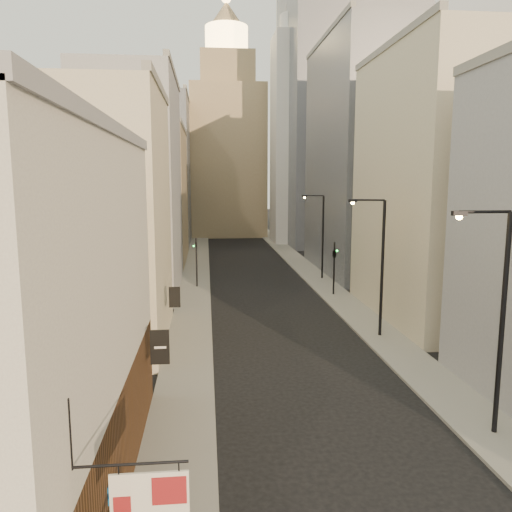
{
  "coord_description": "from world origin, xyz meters",
  "views": [
    {
      "loc": [
        -5.27,
        -6.46,
        10.53
      ],
      "look_at": [
        -2.28,
        23.51,
        5.98
      ],
      "focal_mm": 35.0,
      "sensor_mm": 36.0,
      "label": 1
    }
  ],
  "objects_px": {
    "traffic_light_left": "(196,251)",
    "traffic_light_right": "(334,255)",
    "streetlamp_near": "(497,310)",
    "streetlamp_mid": "(379,260)",
    "streetlamp_far": "(321,232)",
    "clock_tower": "(227,144)",
    "white_tower": "(297,132)"
  },
  "relations": [
    {
      "from": "traffic_light_right",
      "to": "streetlamp_mid",
      "type": "bearing_deg",
      "value": 101.56
    },
    {
      "from": "streetlamp_mid",
      "to": "streetlamp_far",
      "type": "relative_size",
      "value": 1.03
    },
    {
      "from": "traffic_light_left",
      "to": "traffic_light_right",
      "type": "relative_size",
      "value": 1.0
    },
    {
      "from": "streetlamp_mid",
      "to": "streetlamp_far",
      "type": "distance_m",
      "value": 20.18
    },
    {
      "from": "white_tower",
      "to": "streetlamp_near",
      "type": "relative_size",
      "value": 4.42
    },
    {
      "from": "traffic_light_right",
      "to": "clock_tower",
      "type": "bearing_deg",
      "value": -69.78
    },
    {
      "from": "traffic_light_left",
      "to": "traffic_light_right",
      "type": "bearing_deg",
      "value": 172.31
    },
    {
      "from": "clock_tower",
      "to": "traffic_light_left",
      "type": "distance_m",
      "value": 51.82
    },
    {
      "from": "streetlamp_near",
      "to": "streetlamp_far",
      "type": "relative_size",
      "value": 1.04
    },
    {
      "from": "white_tower",
      "to": "streetlamp_mid",
      "type": "distance_m",
      "value": 54.43
    },
    {
      "from": "streetlamp_far",
      "to": "traffic_light_right",
      "type": "relative_size",
      "value": 1.81
    },
    {
      "from": "streetlamp_far",
      "to": "traffic_light_left",
      "type": "bearing_deg",
      "value": -151.43
    },
    {
      "from": "clock_tower",
      "to": "streetlamp_far",
      "type": "xyz_separation_m",
      "value": [
        7.85,
        -46.49,
        -12.48
      ]
    },
    {
      "from": "traffic_light_left",
      "to": "streetlamp_near",
      "type": "bearing_deg",
      "value": 125.24
    },
    {
      "from": "white_tower",
      "to": "traffic_light_right",
      "type": "relative_size",
      "value": 8.3
    },
    {
      "from": "streetlamp_near",
      "to": "streetlamp_far",
      "type": "bearing_deg",
      "value": 90.84
    },
    {
      "from": "clock_tower",
      "to": "streetlamp_mid",
      "type": "distance_m",
      "value": 68.15
    },
    {
      "from": "streetlamp_far",
      "to": "traffic_light_right",
      "type": "height_order",
      "value": "streetlamp_far"
    },
    {
      "from": "white_tower",
      "to": "streetlamp_far",
      "type": "bearing_deg",
      "value": -95.54
    },
    {
      "from": "streetlamp_far",
      "to": "traffic_light_right",
      "type": "bearing_deg",
      "value": -78.58
    },
    {
      "from": "clock_tower",
      "to": "white_tower",
      "type": "relative_size",
      "value": 1.08
    },
    {
      "from": "streetlamp_mid",
      "to": "streetlamp_near",
      "type": "bearing_deg",
      "value": -71.9
    },
    {
      "from": "traffic_light_left",
      "to": "clock_tower",
      "type": "bearing_deg",
      "value": -83.44
    },
    {
      "from": "streetlamp_mid",
      "to": "traffic_light_right",
      "type": "distance_m",
      "value": 12.43
    },
    {
      "from": "traffic_light_right",
      "to": "white_tower",
      "type": "bearing_deg",
      "value": -82.66
    },
    {
      "from": "streetlamp_near",
      "to": "clock_tower",
      "type": "bearing_deg",
      "value": 96.95
    },
    {
      "from": "clock_tower",
      "to": "traffic_light_left",
      "type": "height_order",
      "value": "clock_tower"
    },
    {
      "from": "streetlamp_near",
      "to": "traffic_light_right",
      "type": "distance_m",
      "value": 25.76
    },
    {
      "from": "streetlamp_near",
      "to": "traffic_light_left",
      "type": "height_order",
      "value": "streetlamp_near"
    },
    {
      "from": "streetlamp_near",
      "to": "streetlamp_mid",
      "type": "xyz_separation_m",
      "value": [
        -0.21,
        13.37,
        -0.03
      ]
    },
    {
      "from": "traffic_light_left",
      "to": "traffic_light_right",
      "type": "height_order",
      "value": "same"
    },
    {
      "from": "streetlamp_mid",
      "to": "traffic_light_right",
      "type": "bearing_deg",
      "value": 106.24
    }
  ]
}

